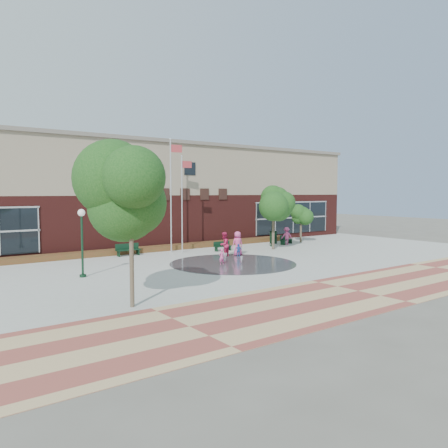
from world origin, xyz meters
TOP-DOWN VIEW (x-y plane):
  - ground at (0.00, 0.00)m, footprint 120.00×120.00m
  - plaza_concrete at (0.00, 4.00)m, footprint 46.00×18.00m
  - paver_band at (0.00, -7.00)m, footprint 46.00×6.00m
  - splash_pad at (0.00, 3.00)m, footprint 8.40×8.40m
  - library_building at (0.00, 17.48)m, footprint 44.40×10.40m
  - flower_bed at (0.00, 11.60)m, footprint 26.00×1.20m
  - flagpole_left at (-0.51, 10.36)m, footprint 1.04×0.26m
  - flagpole_right at (0.03, 9.57)m, footprint 0.94×0.15m
  - lamp_left at (-9.61, 4.23)m, footprint 0.41×0.41m
  - lamp_right at (8.36, 8.34)m, footprint 0.38×0.38m
  - bench_left at (-4.20, 10.41)m, footprint 1.85×0.52m
  - bench_mid at (3.13, 8.49)m, footprint 1.56×0.47m
  - bench_right at (10.50, 8.78)m, footprint 1.81×1.06m
  - trash_can at (9.91, 9.87)m, footprint 0.72×0.72m
  - tree_big_left at (-10.03, -3.34)m, footprint 4.19×4.19m
  - tree_mid at (7.10, 6.82)m, footprint 3.24×3.24m
  - tree_small_right at (12.61, 8.99)m, footprint 2.05×2.05m
  - water_jet_a at (-0.27, 3.53)m, footprint 0.32×0.32m
  - water_jet_b at (0.50, 2.69)m, footprint 0.20×0.20m
  - child_splash at (-0.87, 3.07)m, footprint 0.40×0.27m
  - adult_red at (1.27, 5.73)m, footprint 1.11×1.01m
  - adult_pink at (2.53, 5.75)m, footprint 0.94×0.66m
  - child_blue at (2.20, 5.22)m, footprint 0.61×0.47m
  - person_bench at (10.25, 8.47)m, footprint 1.19×0.95m

SIDE VIEW (x-z plane):
  - ground at x=0.00m, z-range 0.00..0.00m
  - flower_bed at x=0.00m, z-range -0.20..0.20m
  - water_jet_a at x=-0.27m, z-range -0.31..0.31m
  - water_jet_b at x=0.50m, z-range -0.23..0.23m
  - plaza_concrete at x=0.00m, z-range 0.00..0.01m
  - paver_band at x=0.00m, z-range 0.00..0.01m
  - splash_pad at x=0.00m, z-range 0.00..0.01m
  - bench_mid at x=3.13m, z-range -0.14..0.64m
  - bench_right at x=10.50m, z-range -0.16..0.72m
  - bench_left at x=-4.20m, z-range -0.16..0.77m
  - child_blue at x=2.20m, z-range 0.00..0.96m
  - child_splash at x=-0.87m, z-range 0.00..1.06m
  - trash_can at x=9.91m, z-range 0.01..1.18m
  - person_bench at x=10.25m, z-range 0.00..1.61m
  - adult_pink at x=2.53m, z-range 0.00..1.83m
  - adult_red at x=1.27m, z-range 0.00..1.85m
  - lamp_right at x=8.36m, z-range 0.43..3.99m
  - lamp_left at x=-9.61m, z-range 0.46..4.30m
  - tree_small_right at x=12.61m, z-range 0.81..4.32m
  - tree_mid at x=7.10m, z-range 1.25..6.72m
  - flagpole_right at x=0.03m, z-range 0.45..8.08m
  - library_building at x=0.00m, z-range 0.04..9.24m
  - tree_big_left at x=-10.03m, z-range 1.44..8.13m
  - flagpole_left at x=-0.51m, z-range 0.51..9.48m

